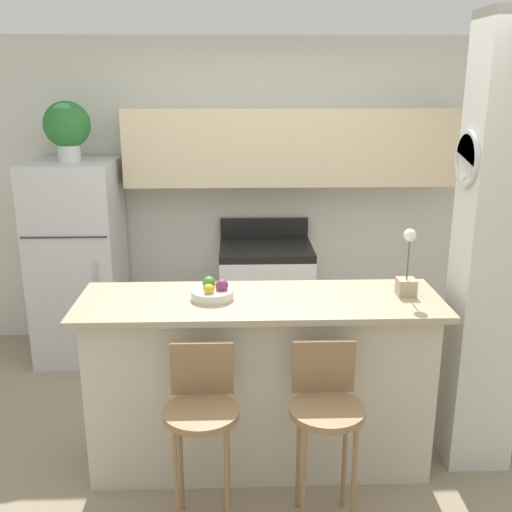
% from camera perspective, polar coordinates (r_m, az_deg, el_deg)
% --- Properties ---
extents(ground_plane, '(14.00, 14.00, 0.00)m').
position_cam_1_polar(ground_plane, '(3.82, 0.36, -18.83)').
color(ground_plane, gray).
extents(wall_back, '(5.60, 0.38, 2.55)m').
position_cam_1_polar(wall_back, '(5.05, 0.91, 7.64)').
color(wall_back, silver).
rests_on(wall_back, ground_plane).
extents(pillar_right, '(0.38, 0.32, 2.55)m').
position_cam_1_polar(pillar_right, '(3.55, 21.52, 0.14)').
color(pillar_right, silver).
rests_on(pillar_right, ground_plane).
extents(counter_bar, '(2.03, 0.63, 1.04)m').
position_cam_1_polar(counter_bar, '(3.54, 0.37, -11.90)').
color(counter_bar, beige).
rests_on(counter_bar, ground_plane).
extents(refrigerator, '(0.67, 0.71, 1.61)m').
position_cam_1_polar(refrigerator, '(5.02, -16.52, -0.48)').
color(refrigerator, silver).
rests_on(refrigerator, ground_plane).
extents(stove_range, '(0.75, 0.65, 1.07)m').
position_cam_1_polar(stove_range, '(5.01, 0.93, -3.96)').
color(stove_range, white).
rests_on(stove_range, ground_plane).
extents(bar_stool_left, '(0.37, 0.37, 0.95)m').
position_cam_1_polar(bar_stool_left, '(3.05, -5.19, -14.56)').
color(bar_stool_left, olive).
rests_on(bar_stool_left, ground_plane).
extents(bar_stool_right, '(0.37, 0.37, 0.95)m').
position_cam_1_polar(bar_stool_right, '(3.08, 6.66, -14.33)').
color(bar_stool_right, olive).
rests_on(bar_stool_right, ground_plane).
extents(potted_plant_on_fridge, '(0.35, 0.35, 0.45)m').
position_cam_1_polar(potted_plant_on_fridge, '(4.84, -17.55, 11.64)').
color(potted_plant_on_fridge, silver).
rests_on(potted_plant_on_fridge, refrigerator).
extents(orchid_vase, '(0.10, 0.10, 0.38)m').
position_cam_1_polar(orchid_vase, '(3.46, 14.19, -1.63)').
color(orchid_vase, tan).
rests_on(orchid_vase, counter_bar).
extents(fruit_bowl, '(0.24, 0.24, 0.11)m').
position_cam_1_polar(fruit_bowl, '(3.34, -4.14, -3.41)').
color(fruit_bowl, silver).
rests_on(fruit_bowl, counter_bar).
extents(trash_bin, '(0.28, 0.28, 0.38)m').
position_cam_1_polar(trash_bin, '(4.90, -10.29, -8.15)').
color(trash_bin, black).
rests_on(trash_bin, ground_plane).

